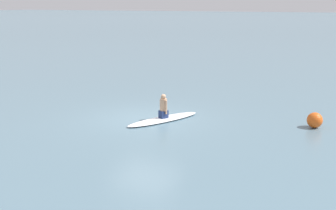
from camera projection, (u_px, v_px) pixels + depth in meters
name	position (u px, v px, depth m)	size (l,w,h in m)	color
ground_plane	(145.00, 119.00, 16.50)	(400.00, 400.00, 0.00)	slate
surfboard	(163.00, 119.00, 16.23)	(3.24, 0.72, 0.11)	white
person_paddler	(163.00, 107.00, 16.13)	(0.39, 0.37, 0.90)	navy
buoy_marker	(315.00, 120.00, 15.25)	(0.55, 0.55, 0.55)	#E55919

